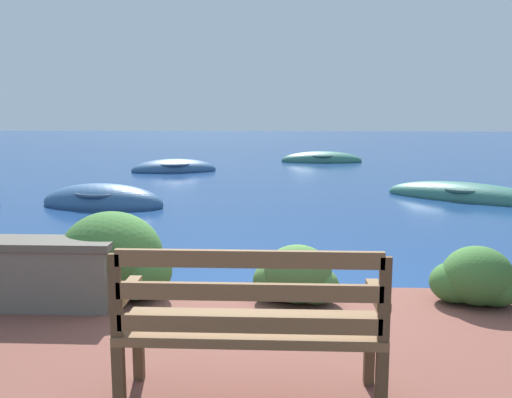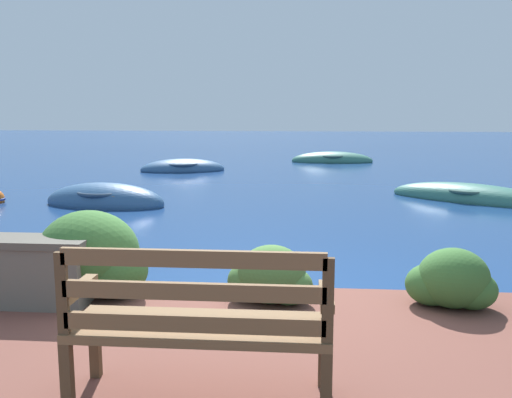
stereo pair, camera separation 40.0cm
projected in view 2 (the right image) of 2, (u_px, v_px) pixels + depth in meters
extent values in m
plane|color=navy|center=(258.00, 309.00, 5.34)|extent=(80.00, 80.00, 0.00)
cube|color=brown|center=(95.00, 346.00, 3.50)|extent=(0.06, 0.06, 0.40)
cube|color=brown|center=(323.00, 354.00, 3.38)|extent=(0.06, 0.06, 0.40)
cube|color=brown|center=(67.00, 377.00, 3.09)|extent=(0.06, 0.06, 0.40)
cube|color=brown|center=(326.00, 388.00, 2.97)|extent=(0.06, 0.06, 0.40)
cube|color=brown|center=(201.00, 327.00, 3.20)|extent=(1.46, 0.48, 0.05)
cube|color=brown|center=(193.00, 324.00, 2.98)|extent=(1.38, 0.04, 0.09)
cube|color=brown|center=(192.00, 291.00, 2.95)|extent=(1.38, 0.04, 0.09)
cube|color=brown|center=(192.00, 259.00, 2.92)|extent=(1.38, 0.04, 0.09)
cube|color=brown|center=(62.00, 293.00, 3.01)|extent=(0.06, 0.04, 0.45)
cube|color=brown|center=(328.00, 301.00, 2.90)|extent=(0.06, 0.04, 0.45)
cube|color=brown|center=(78.00, 289.00, 3.22)|extent=(0.07, 0.43, 0.05)
cube|color=brown|center=(326.00, 296.00, 3.11)|extent=(0.07, 0.43, 0.05)
ellipsoid|color=#38662D|center=(89.00, 253.00, 5.01)|extent=(0.89, 0.80, 0.76)
ellipsoid|color=#38662D|center=(66.00, 263.00, 5.11)|extent=(0.67, 0.60, 0.54)
ellipsoid|color=#38662D|center=(112.00, 270.00, 4.97)|extent=(0.62, 0.56, 0.49)
ellipsoid|color=#426B33|center=(271.00, 274.00, 4.82)|extent=(0.59, 0.53, 0.50)
ellipsoid|color=#426B33|center=(253.00, 281.00, 4.89)|extent=(0.44, 0.40, 0.35)
ellipsoid|color=#426B33|center=(289.00, 286.00, 4.80)|extent=(0.41, 0.37, 0.32)
ellipsoid|color=#38662D|center=(453.00, 278.00, 4.72)|extent=(0.59, 0.53, 0.50)
ellipsoid|color=#38662D|center=(432.00, 284.00, 4.78)|extent=(0.44, 0.40, 0.35)
ellipsoid|color=#38662D|center=(472.00, 290.00, 4.69)|extent=(0.41, 0.37, 0.32)
ellipsoid|color=#2D517A|center=(105.00, 202.00, 10.97)|extent=(2.55, 1.42, 0.76)
torus|color=#2D4157|center=(105.00, 192.00, 10.93)|extent=(1.23, 1.23, 0.07)
cube|color=#846647|center=(122.00, 194.00, 10.85)|extent=(0.25, 0.86, 0.04)
cube|color=#846647|center=(91.00, 193.00, 11.01)|extent=(0.25, 0.86, 0.04)
ellipsoid|color=#336B5B|center=(469.00, 198.00, 11.51)|extent=(3.23, 2.62, 0.61)
torus|color=#304F46|center=(470.00, 190.00, 11.49)|extent=(1.33, 1.33, 0.07)
cube|color=#846647|center=(446.00, 189.00, 11.80)|extent=(0.52, 0.68, 0.04)
cube|color=#846647|center=(491.00, 194.00, 11.24)|extent=(0.52, 0.68, 0.04)
ellipsoid|color=#2D517A|center=(183.00, 169.00, 16.86)|extent=(2.70, 1.79, 0.63)
torus|color=#2D4157|center=(183.00, 164.00, 16.83)|extent=(1.47, 1.47, 0.07)
cube|color=#846647|center=(195.00, 164.00, 16.90)|extent=(0.36, 0.95, 0.04)
cube|color=#846647|center=(172.00, 165.00, 16.78)|extent=(0.36, 0.95, 0.04)
ellipsoid|color=#336B5B|center=(332.00, 161.00, 19.56)|extent=(2.77, 1.05, 0.64)
torus|color=#304F46|center=(332.00, 156.00, 19.53)|extent=(1.06, 1.06, 0.07)
cube|color=#846647|center=(320.00, 156.00, 19.57)|extent=(0.12, 0.83, 0.04)
cube|color=#846647|center=(342.00, 157.00, 19.51)|extent=(0.12, 0.83, 0.04)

